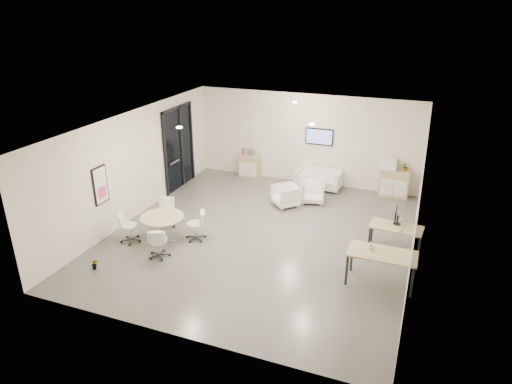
{
  "coord_description": "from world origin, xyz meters",
  "views": [
    {
      "loc": [
        3.94,
        -10.64,
        6.03
      ],
      "look_at": [
        -0.3,
        0.4,
        1.12
      ],
      "focal_mm": 32.0,
      "sensor_mm": 36.0,
      "label": 1
    }
  ],
  "objects_px": {
    "sideboard_left": "(250,166)",
    "desk_rear": "(396,229)",
    "round_table": "(162,219)",
    "armchair_right": "(313,191)",
    "desk_front": "(382,256)",
    "loveseat": "(319,179)",
    "sideboard_right": "(394,183)",
    "armchair_left": "(286,195)"
  },
  "relations": [
    {
      "from": "armchair_right",
      "to": "desk_front",
      "type": "distance_m",
      "value": 4.81
    },
    {
      "from": "desk_rear",
      "to": "sideboard_left",
      "type": "bearing_deg",
      "value": 150.71
    },
    {
      "from": "sideboard_left",
      "to": "loveseat",
      "type": "distance_m",
      "value": 2.69
    },
    {
      "from": "armchair_right",
      "to": "desk_rear",
      "type": "xyz_separation_m",
      "value": [
        2.79,
        -2.31,
        0.24
      ]
    },
    {
      "from": "armchair_left",
      "to": "round_table",
      "type": "xyz_separation_m",
      "value": [
        -2.43,
        -3.41,
        0.25
      ]
    },
    {
      "from": "sideboard_right",
      "to": "desk_rear",
      "type": "relative_size",
      "value": 0.69
    },
    {
      "from": "sideboard_left",
      "to": "armchair_right",
      "type": "distance_m",
      "value": 3.16
    },
    {
      "from": "armchair_right",
      "to": "desk_rear",
      "type": "relative_size",
      "value": 0.55
    },
    {
      "from": "armchair_right",
      "to": "desk_front",
      "type": "height_order",
      "value": "desk_front"
    },
    {
      "from": "sideboard_right",
      "to": "armchair_right",
      "type": "xyz_separation_m",
      "value": [
        -2.41,
        -1.44,
        -0.09
      ]
    },
    {
      "from": "sideboard_right",
      "to": "desk_front",
      "type": "height_order",
      "value": "sideboard_right"
    },
    {
      "from": "desk_front",
      "to": "sideboard_right",
      "type": "bearing_deg",
      "value": 92.11
    },
    {
      "from": "armchair_right",
      "to": "sideboard_right",
      "type": "bearing_deg",
      "value": 19.08
    },
    {
      "from": "round_table",
      "to": "armchair_right",
      "type": "bearing_deg",
      "value": 51.75
    },
    {
      "from": "sideboard_left",
      "to": "round_table",
      "type": "distance_m",
      "value": 5.5
    },
    {
      "from": "desk_rear",
      "to": "round_table",
      "type": "xyz_separation_m",
      "value": [
        -5.96,
        -1.7,
        0.01
      ]
    },
    {
      "from": "loveseat",
      "to": "round_table",
      "type": "xyz_separation_m",
      "value": [
        -3.05,
        -5.31,
        0.31
      ]
    },
    {
      "from": "sideboard_right",
      "to": "round_table",
      "type": "distance_m",
      "value": 7.8
    },
    {
      "from": "sideboard_right",
      "to": "round_table",
      "type": "relative_size",
      "value": 0.81
    },
    {
      "from": "loveseat",
      "to": "desk_front",
      "type": "xyz_separation_m",
      "value": [
        2.75,
        -5.31,
        0.4
      ]
    },
    {
      "from": "desk_front",
      "to": "round_table",
      "type": "bearing_deg",
      "value": 179.76
    },
    {
      "from": "armchair_left",
      "to": "sideboard_left",
      "type": "bearing_deg",
      "value": 179.81
    },
    {
      "from": "sideboard_left",
      "to": "armchair_right",
      "type": "bearing_deg",
      "value": -27.65
    },
    {
      "from": "desk_rear",
      "to": "desk_front",
      "type": "height_order",
      "value": "desk_front"
    },
    {
      "from": "sideboard_left",
      "to": "desk_rear",
      "type": "bearing_deg",
      "value": -34.02
    },
    {
      "from": "armchair_left",
      "to": "desk_rear",
      "type": "relative_size",
      "value": 0.55
    },
    {
      "from": "loveseat",
      "to": "armchair_left",
      "type": "distance_m",
      "value": 2.0
    },
    {
      "from": "sideboard_left",
      "to": "armchair_right",
      "type": "xyz_separation_m",
      "value": [
        2.8,
        -1.47,
        -0.04
      ]
    },
    {
      "from": "sideboard_left",
      "to": "armchair_left",
      "type": "xyz_separation_m",
      "value": [
        2.06,
        -2.08,
        -0.05
      ]
    },
    {
      "from": "sideboard_right",
      "to": "desk_front",
      "type": "xyz_separation_m",
      "value": [
        0.22,
        -5.45,
        0.25
      ]
    },
    {
      "from": "armchair_right",
      "to": "round_table",
      "type": "relative_size",
      "value": 0.65
    },
    {
      "from": "armchair_left",
      "to": "armchair_right",
      "type": "distance_m",
      "value": 0.96
    },
    {
      "from": "sideboard_right",
      "to": "round_table",
      "type": "xyz_separation_m",
      "value": [
        -5.57,
        -5.45,
        0.16
      ]
    },
    {
      "from": "desk_front",
      "to": "armchair_left",
      "type": "bearing_deg",
      "value": 134.44
    },
    {
      "from": "sideboard_left",
      "to": "round_table",
      "type": "bearing_deg",
      "value": -93.79
    },
    {
      "from": "armchair_left",
      "to": "armchair_right",
      "type": "bearing_deg",
      "value": 84.51
    },
    {
      "from": "sideboard_right",
      "to": "desk_rear",
      "type": "xyz_separation_m",
      "value": [
        0.38,
        -3.74,
        0.15
      ]
    },
    {
      "from": "armchair_right",
      "to": "desk_front",
      "type": "relative_size",
      "value": 0.49
    },
    {
      "from": "sideboard_left",
      "to": "loveseat",
      "type": "xyz_separation_m",
      "value": [
        2.68,
        -0.17,
        -0.1
      ]
    },
    {
      "from": "sideboard_left",
      "to": "armchair_left",
      "type": "distance_m",
      "value": 2.93
    },
    {
      "from": "sideboard_left",
      "to": "sideboard_right",
      "type": "distance_m",
      "value": 5.21
    },
    {
      "from": "desk_front",
      "to": "round_table",
      "type": "xyz_separation_m",
      "value": [
        -5.79,
        0.01,
        -0.09
      ]
    }
  ]
}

